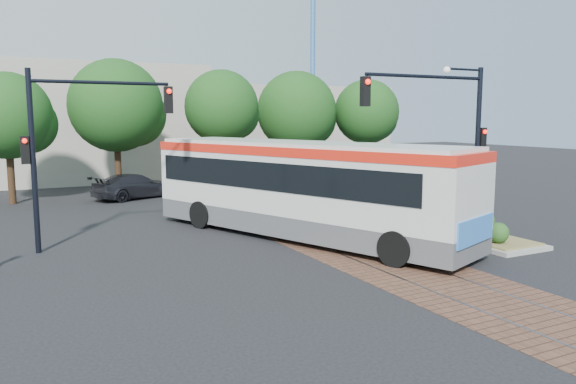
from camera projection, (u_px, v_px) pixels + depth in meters
name	position (u px, v px, depth m)	size (l,w,h in m)	color
ground	(347.00, 247.00, 19.33)	(120.00, 120.00, 0.00)	black
trackbed	(293.00, 227.00, 22.85)	(3.60, 40.00, 0.02)	brown
tree_row	(215.00, 110.00, 33.70)	(26.40, 5.60, 7.67)	#382314
warehouses	(140.00, 125.00, 43.91)	(40.00, 13.00, 8.00)	#ADA899
crane	(313.00, 52.00, 55.99)	(8.00, 0.50, 18.00)	#3F72B2
city_bus	(301.00, 185.00, 20.65)	(7.47, 13.34, 3.55)	#4B4B4E
traffic_island	(470.00, 230.00, 20.68)	(2.20, 5.20, 1.13)	gray
signal_pole_main	(453.00, 125.00, 19.81)	(5.49, 0.46, 6.00)	black
signal_pole_left	(69.00, 135.00, 18.54)	(4.99, 0.34, 6.00)	black
parked_car	(134.00, 186.00, 30.73)	(1.92, 4.71, 1.37)	black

